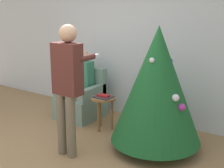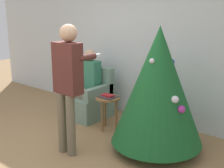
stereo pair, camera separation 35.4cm
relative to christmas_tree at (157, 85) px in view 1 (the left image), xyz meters
The scene contains 9 objects.
ground_plane 1.85m from the christmas_tree, 129.20° to the right, with size 14.00×14.00×0.00m, color #99754C.
wall_back 1.47m from the christmas_tree, 135.47° to the left, with size 8.00×0.06×2.70m.
christmas_tree is the anchor object (origin of this frame).
armchair 1.83m from the christmas_tree, 166.54° to the left, with size 0.68×0.74×0.88m.
person_seated 1.74m from the christmas_tree, 167.33° to the left, with size 0.36×0.46×1.22m.
person_standing 1.21m from the christmas_tree, 138.41° to the right, with size 0.41×0.57×1.76m.
side_stool 1.13m from the christmas_tree, behind, with size 0.40×0.40×0.55m.
laptop 1.09m from the christmas_tree, behind, with size 0.28×0.24×0.02m.
book 1.08m from the christmas_tree, behind, with size 0.19×0.12×0.02m.
Camera 1 is at (2.81, -2.48, 2.03)m, focal length 50.00 mm.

